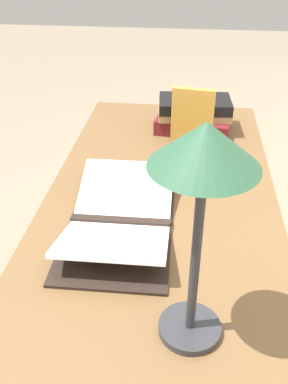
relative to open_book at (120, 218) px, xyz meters
The scene contains 7 objects.
ground_plane 0.80m from the open_book, 139.42° to the left, with size 12.00×12.00×0.00m, color gray.
reading_desk 0.19m from the open_book, 139.42° to the left, with size 1.54×0.68×0.77m.
open_book is the anchor object (origin of this frame).
book_stack_tall 0.67m from the open_book, 164.00° to the left, with size 0.22×0.30×0.12m.
book_standing_upright 0.53m from the open_book, 160.51° to the left, with size 0.04×0.15×0.21m.
reading_lamp 0.51m from the open_book, 30.14° to the left, with size 0.18×0.18×0.45m.
coffee_mug 0.28m from the open_book, 153.99° to the left, with size 0.07×0.10×0.10m.
Camera 1 is at (1.01, 0.07, 1.46)m, focal length 40.00 mm.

